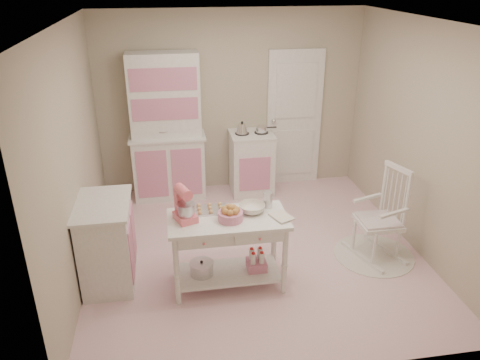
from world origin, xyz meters
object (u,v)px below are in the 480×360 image
(work_table, at_px, (228,252))
(stand_mixer, at_px, (185,205))
(base_cabinet, at_px, (107,242))
(rocking_chair, at_px, (379,214))
(bread_basket, at_px, (231,216))
(hutch, at_px, (167,128))
(stove, at_px, (251,163))

(work_table, height_order, stand_mixer, stand_mixer)
(base_cabinet, height_order, rocking_chair, rocking_chair)
(bread_basket, bearing_deg, hutch, 103.88)
(hutch, bearing_deg, rocking_chair, -40.87)
(work_table, relative_size, bread_basket, 4.80)
(rocking_chair, bearing_deg, work_table, 170.20)
(base_cabinet, distance_m, stand_mixer, 1.00)
(work_table, distance_m, bread_basket, 0.45)
(base_cabinet, xyz_separation_m, rocking_chair, (2.99, -0.03, 0.09))
(stove, distance_m, bread_basket, 2.37)
(base_cabinet, relative_size, bread_basket, 3.68)
(stove, relative_size, rocking_chair, 0.84)
(base_cabinet, distance_m, work_table, 1.27)
(base_cabinet, xyz_separation_m, bread_basket, (1.26, -0.34, 0.39))
(hutch, bearing_deg, stand_mixer, -86.69)
(rocking_chair, height_order, bread_basket, rocking_chair)
(stove, xyz_separation_m, work_table, (-0.65, -2.20, -0.06))
(bread_basket, bearing_deg, rocking_chair, 10.13)
(hutch, distance_m, base_cabinet, 2.16)
(work_table, relative_size, stand_mixer, 3.53)
(hutch, height_order, stove, hutch)
(rocking_chair, distance_m, stand_mixer, 2.23)
(stand_mixer, height_order, bread_basket, stand_mixer)
(work_table, bearing_deg, rocking_chair, 8.43)
(hutch, bearing_deg, bread_basket, -76.12)
(stove, relative_size, work_table, 0.77)
(rocking_chair, bearing_deg, stand_mixer, 168.07)
(work_table, bearing_deg, stand_mixer, 177.27)
(hutch, relative_size, bread_basket, 8.32)
(hutch, relative_size, base_cabinet, 2.26)
(base_cabinet, relative_size, rocking_chair, 0.84)
(bread_basket, bearing_deg, base_cabinet, 165.06)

